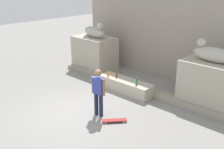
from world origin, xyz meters
TOP-DOWN VIEW (x-y plane):
  - ground_plane at (0.00, 0.00)m, footprint 40.00×40.00m
  - facade_wall at (0.00, 5.39)m, footprint 9.46×0.60m
  - pedestal_left at (-3.09, 3.68)m, footprint 2.11×1.37m
  - pedestal_right at (3.09, 3.68)m, footprint 2.11×1.37m
  - statue_reclining_left at (-3.06, 3.68)m, footprint 1.68×0.85m
  - statue_reclining_right at (3.06, 3.68)m, footprint 1.61×0.59m
  - ledge_block at (0.00, 2.52)m, footprint 2.51×0.71m
  - skater at (0.70, 0.31)m, footprint 0.53×0.25m
  - skateboard at (1.42, 0.33)m, footprint 0.67×0.74m
  - bottle_green at (0.67, 2.39)m, footprint 0.08×0.08m
  - bottle_brown at (-0.47, 2.48)m, footprint 0.07×0.07m
  - bottle_orange at (-0.77, 2.28)m, footprint 0.07×0.07m
  - stair_step at (0.00, 2.98)m, footprint 8.30×0.50m

SIDE VIEW (x-z plane):
  - ground_plane at x=0.00m, z-range 0.00..0.00m
  - skateboard at x=1.42m, z-range 0.02..0.10m
  - stair_step at x=0.00m, z-range 0.00..0.20m
  - ledge_block at x=0.00m, z-range 0.00..0.51m
  - bottle_brown at x=-0.47m, z-range 0.48..0.73m
  - bottle_orange at x=-0.77m, z-range 0.48..0.77m
  - bottle_green at x=0.67m, z-range 0.48..0.81m
  - pedestal_left at x=-3.09m, z-range 0.00..1.67m
  - pedestal_right at x=3.09m, z-range 0.00..1.67m
  - skater at x=0.70m, z-range 0.09..1.76m
  - statue_reclining_left at x=-3.06m, z-range 1.57..2.34m
  - statue_reclining_right at x=3.06m, z-range 1.57..2.34m
  - facade_wall at x=0.00m, z-range 0.00..5.25m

